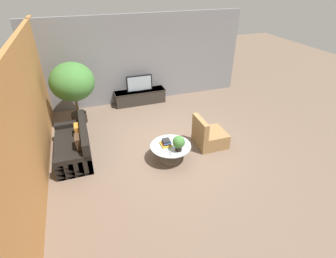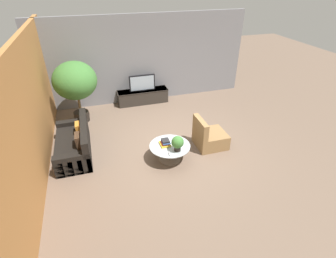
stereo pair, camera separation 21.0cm
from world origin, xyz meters
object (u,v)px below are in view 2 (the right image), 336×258
(armchair_wicker, at_px, (209,137))
(potted_plant_tabletop, at_px, (178,143))
(television, at_px, (142,83))
(coffee_table, at_px, (170,150))
(media_console, at_px, (143,96))
(potted_palm_tall, at_px, (75,82))
(couch_by_wall, at_px, (75,144))

(armchair_wicker, xyz_separation_m, potted_plant_tabletop, (-1.09, -0.53, 0.38))
(television, height_order, armchair_wicker, television)
(coffee_table, bearing_deg, armchair_wicker, 12.91)
(media_console, bearing_deg, television, -90.00)
(coffee_table, bearing_deg, potted_palm_tall, 127.33)
(armchair_wicker, bearing_deg, couch_by_wall, 78.60)
(potted_palm_tall, bearing_deg, couch_by_wall, -96.16)
(armchair_wicker, height_order, potted_plant_tabletop, armchair_wicker)
(media_console, distance_m, potted_palm_tall, 2.53)
(couch_by_wall, distance_m, potted_palm_tall, 2.07)
(media_console, bearing_deg, couch_by_wall, -133.15)
(coffee_table, relative_size, armchair_wicker, 1.19)
(media_console, distance_m, potted_plant_tabletop, 3.77)
(couch_by_wall, distance_m, armchair_wicker, 3.57)
(couch_by_wall, bearing_deg, coffee_table, 66.84)
(television, bearing_deg, potted_palm_tall, -161.18)
(television, height_order, couch_by_wall, television)
(television, relative_size, coffee_table, 0.89)
(armchair_wicker, bearing_deg, potted_palm_tall, 53.12)
(media_console, xyz_separation_m, potted_plant_tabletop, (0.05, -3.75, 0.40))
(media_console, height_order, potted_plant_tabletop, potted_plant_tabletop)
(couch_by_wall, xyz_separation_m, armchair_wicker, (3.50, -0.70, -0.01))
(coffee_table, relative_size, potted_palm_tall, 0.53)
(potted_palm_tall, height_order, potted_plant_tabletop, potted_palm_tall)
(couch_by_wall, distance_m, potted_plant_tabletop, 2.73)
(television, relative_size, couch_by_wall, 0.48)
(television, relative_size, armchair_wicker, 1.06)
(media_console, height_order, television, television)
(coffee_table, xyz_separation_m, potted_plant_tabletop, (0.11, -0.26, 0.35))
(coffee_table, xyz_separation_m, potted_palm_tall, (-2.10, 2.76, 1.02))
(couch_by_wall, relative_size, potted_palm_tall, 0.97)
(television, bearing_deg, coffee_table, -91.07)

